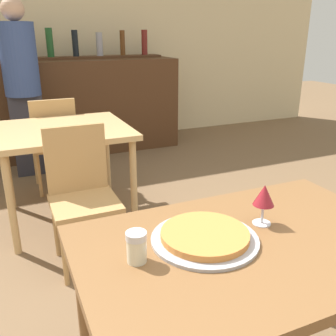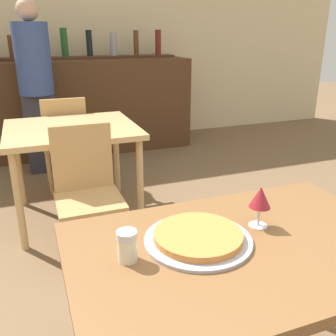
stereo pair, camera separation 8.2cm
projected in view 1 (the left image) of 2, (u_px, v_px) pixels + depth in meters
name	position (u px, v px, depth m)	size (l,w,h in m)	color
wall_back	(57.00, 33.00, 4.63)	(8.00, 0.05, 2.80)	beige
dining_table_near	(248.00, 261.00, 1.33)	(1.20, 0.77, 0.72)	brown
dining_table_far	(63.00, 139.00, 2.80)	(0.96, 0.87, 0.74)	tan
bar_counter	(70.00, 108.00, 4.49)	(2.60, 0.56, 1.10)	#4C2D19
bar_back_shelf	(64.00, 52.00, 4.40)	(2.39, 0.24, 0.35)	#4C2D19
chair_far_side_front	(81.00, 187.00, 2.33)	(0.40, 0.40, 0.87)	tan
chair_far_side_back	(54.00, 139.00, 3.37)	(0.40, 0.40, 0.87)	tan
pizza_tray	(205.00, 237.00, 1.30)	(0.38, 0.38, 0.04)	#A3A3A8
cheese_shaker	(137.00, 247.00, 1.17)	(0.07, 0.07, 0.10)	beige
person_standing	(22.00, 84.00, 3.66)	(0.34, 0.34, 1.71)	#2D2D38
wine_glass	(264.00, 196.00, 1.38)	(0.08, 0.08, 0.16)	silver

